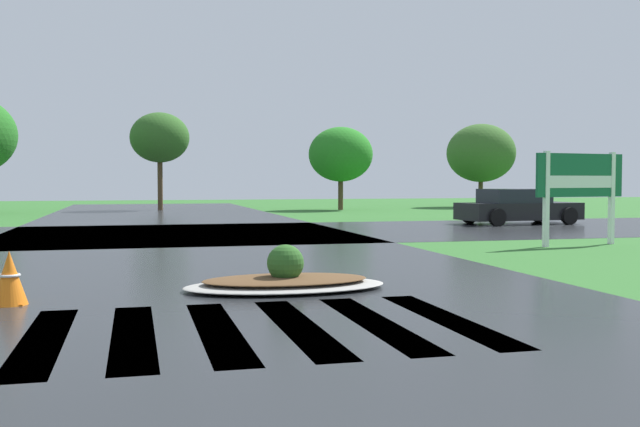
{
  "coord_description": "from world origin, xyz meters",
  "views": [
    {
      "loc": [
        -1.32,
        -2.45,
        1.64
      ],
      "look_at": [
        2.7,
        13.38,
        0.9
      ],
      "focal_mm": 41.14,
      "sensor_mm": 36.0,
      "label": 1
    }
  ],
  "objects": [
    {
      "name": "asphalt_roadway",
      "position": [
        0.0,
        10.0,
        0.0
      ],
      "size": [
        10.65,
        80.0,
        0.01
      ],
      "primitive_type": "cube",
      "color": "#232628",
      "rests_on": "ground"
    },
    {
      "name": "asphalt_cross_road",
      "position": [
        0.0,
        20.45,
        0.0
      ],
      "size": [
        90.0,
        9.58,
        0.01
      ],
      "primitive_type": "cube",
      "color": "#232628",
      "rests_on": "ground"
    },
    {
      "name": "crosswalk_stripes",
      "position": [
        0.0,
        5.52,
        0.0
      ],
      "size": [
        4.95,
        3.46,
        0.01
      ],
      "color": "white",
      "rests_on": "ground"
    },
    {
      "name": "estate_billboard",
      "position": [
        9.57,
        13.82,
        1.64
      ],
      "size": [
        2.7,
        0.51,
        2.37
      ],
      "rotation": [
        0.0,
        0.0,
        3.3
      ],
      "color": "white",
      "rests_on": "ground"
    },
    {
      "name": "median_island",
      "position": [
        0.87,
        8.31,
        0.14
      ],
      "size": [
        3.06,
        1.66,
        0.68
      ],
      "color": "#9E9B93",
      "rests_on": "ground"
    },
    {
      "name": "car_white_sedan",
      "position": [
        12.69,
        22.43,
        0.63
      ],
      "size": [
        4.7,
        2.44,
        1.32
      ],
      "rotation": [
        0.0,
        0.0,
        0.09
      ],
      "color": "black",
      "rests_on": "ground"
    },
    {
      "name": "traffic_cone",
      "position": [
        -2.92,
        7.84,
        0.35
      ],
      "size": [
        0.46,
        0.46,
        0.72
      ],
      "color": "orange",
      "rests_on": "ground"
    },
    {
      "name": "background_treeline",
      "position": [
        1.57,
        37.96,
        3.61
      ],
      "size": [
        41.72,
        6.67,
        5.85
      ],
      "color": "#4C3823",
      "rests_on": "ground"
    }
  ]
}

